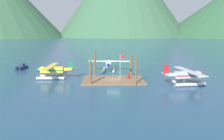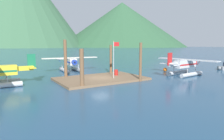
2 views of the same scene
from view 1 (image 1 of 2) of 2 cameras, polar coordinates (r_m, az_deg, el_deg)
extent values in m
plane|color=navy|center=(42.69, 0.37, -2.95)|extent=(1200.00, 1200.00, 0.00)
cube|color=brown|center=(42.66, 0.37, -2.75)|extent=(12.34, 7.99, 0.30)
cylinder|color=brown|center=(38.80, -5.96, -0.88)|extent=(0.50, 0.50, 4.57)
cylinder|color=brown|center=(38.63, 6.59, -0.38)|extent=(0.37, 0.37, 5.32)
cylinder|color=brown|center=(45.85, -4.74, 1.61)|extent=(0.46, 0.46, 5.79)
cylinder|color=brown|center=(46.26, 5.20, 1.19)|extent=(0.44, 0.44, 5.01)
cylinder|color=silver|center=(40.76, 2.24, 0.54)|extent=(0.08, 0.08, 5.16)
cube|color=red|center=(40.48, 2.90, 3.66)|extent=(0.90, 0.03, 0.56)
sphere|color=gold|center=(40.41, 2.26, 4.22)|extent=(0.10, 0.10, 0.10)
cylinder|color=#AD1E19|center=(43.51, 4.48, -1.73)|extent=(0.58, 0.58, 0.88)
torus|color=#AD1E19|center=(43.51, 4.48, -1.73)|extent=(0.62, 0.62, 0.04)
sphere|color=orange|center=(46.69, 18.56, -1.88)|extent=(0.75, 0.75, 0.75)
cylinder|color=#B7BABF|center=(53.33, 0.53, 0.04)|extent=(1.02, 5.63, 0.64)
sphere|color=#B7BABF|center=(50.58, 0.45, -0.51)|extent=(0.64, 0.64, 0.64)
cylinder|color=#B7BABF|center=(53.46, -2.15, 0.06)|extent=(1.02, 5.63, 0.64)
sphere|color=#B7BABF|center=(50.71, -2.38, -0.49)|extent=(0.64, 0.64, 0.64)
cylinder|color=#B7BABF|center=(52.04, 0.50, 0.54)|extent=(0.10, 0.10, 0.70)
cylinder|color=#B7BABF|center=(54.40, 0.57, 0.96)|extent=(0.10, 0.10, 0.70)
cylinder|color=#B7BABF|center=(52.16, -2.25, 0.55)|extent=(0.10, 0.10, 0.70)
cylinder|color=#B7BABF|center=(54.53, -2.06, 0.97)|extent=(0.10, 0.10, 0.70)
cube|color=silver|center=(53.12, -0.81, 1.77)|extent=(1.57, 4.87, 1.20)
cube|color=#1E389E|center=(53.14, -0.81, 1.66)|extent=(1.58, 4.78, 0.24)
cube|color=#283347|center=(52.01, -0.87, 1.96)|extent=(1.13, 1.17, 0.56)
cube|color=silver|center=(52.73, -0.83, 2.44)|extent=(10.47, 2.11, 0.14)
cylinder|color=#1E389E|center=(52.71, 1.56, 2.07)|extent=(0.63, 0.12, 0.84)
cylinder|color=#1E389E|center=(52.93, -3.21, 2.09)|extent=(0.63, 0.12, 0.84)
cylinder|color=#1E389E|center=(50.45, -0.97, 1.33)|extent=(1.00, 0.66, 0.96)
cone|color=black|center=(50.01, -1.00, 1.25)|extent=(0.38, 0.37, 0.36)
cube|color=silver|center=(56.32, -0.65, 2.35)|extent=(0.59, 2.23, 0.56)
cube|color=#1E389E|center=(57.10, -0.61, 3.32)|extent=(0.19, 1.01, 1.90)
cube|color=silver|center=(57.10, -0.61, 2.56)|extent=(3.25, 1.02, 0.10)
cylinder|color=#B7BABF|center=(45.31, -16.40, -2.19)|extent=(5.61, 0.70, 0.64)
sphere|color=#B7BABF|center=(46.13, -19.76, -2.16)|extent=(0.64, 0.64, 0.64)
cylinder|color=#B7BABF|center=(47.68, -15.63, -1.55)|extent=(5.61, 0.70, 0.64)
sphere|color=#B7BABF|center=(48.45, -18.84, -1.54)|extent=(0.64, 0.64, 0.64)
cylinder|color=#B7BABF|center=(45.51, -17.90, -1.35)|extent=(0.10, 0.10, 0.70)
cylinder|color=#B7BABF|center=(44.88, -14.97, -1.36)|extent=(0.10, 0.10, 0.70)
cylinder|color=#B7BABF|center=(47.87, -17.06, -0.76)|extent=(0.10, 0.10, 0.70)
cylinder|color=#B7BABF|center=(47.27, -14.26, -0.76)|extent=(0.10, 0.10, 0.70)
cube|color=yellow|center=(46.20, -16.10, 0.11)|extent=(4.81, 1.29, 1.20)
cube|color=#196B47|center=(46.21, -16.10, -0.02)|extent=(4.72, 1.31, 0.24)
cube|color=#283347|center=(46.43, -17.41, 0.50)|extent=(1.11, 1.07, 0.56)
cube|color=yellow|center=(46.17, -16.50, 0.92)|extent=(1.52, 10.42, 0.14)
cylinder|color=#196B47|center=(44.13, -17.22, 0.04)|extent=(0.09, 0.62, 0.84)
cylinder|color=#196B47|center=(48.32, -15.81, 0.95)|extent=(0.09, 0.62, 0.84)
cylinder|color=#196B47|center=(46.96, -19.29, 0.09)|extent=(0.61, 0.97, 0.96)
cone|color=black|center=(47.11, -19.81, 0.09)|extent=(0.35, 0.36, 0.36)
cube|color=yellow|center=(45.45, -12.15, 0.25)|extent=(2.20, 0.47, 0.56)
cube|color=#196B47|center=(45.15, -11.07, 1.32)|extent=(1.00, 0.13, 1.90)
cube|color=yellow|center=(45.29, -11.16, 0.38)|extent=(0.84, 3.21, 0.10)
cylinder|color=#B7BABF|center=(42.90, 19.01, -3.01)|extent=(5.64, 1.20, 0.64)
sphere|color=#B7BABF|center=(44.22, 22.26, -2.84)|extent=(0.64, 0.64, 0.64)
cylinder|color=#B7BABF|center=(40.75, 20.57, -3.78)|extent=(5.64, 1.20, 0.64)
sphere|color=#B7BABF|center=(42.13, 23.93, -3.57)|extent=(0.64, 0.64, 0.64)
cylinder|color=#B7BABF|center=(43.31, 20.48, -2.07)|extent=(0.10, 0.10, 0.70)
cylinder|color=#B7BABF|center=(42.24, 17.60, -2.20)|extent=(0.10, 0.10, 0.70)
cylinder|color=#B7BABF|center=(41.18, 22.10, -2.79)|extent=(0.10, 0.10, 0.70)
cylinder|color=#B7BABF|center=(40.05, 19.11, -2.94)|extent=(0.10, 0.10, 0.70)
cube|color=silver|center=(41.49, 19.90, -1.21)|extent=(4.90, 1.72, 1.20)
cube|color=#B21E1E|center=(41.51, 19.89, -1.34)|extent=(4.81, 1.73, 0.24)
cube|color=#283347|center=(41.94, 21.24, -0.72)|extent=(1.20, 1.16, 0.56)
cube|color=silver|center=(41.51, 20.32, -0.29)|extent=(2.44, 10.49, 0.14)
cylinder|color=#B21E1E|center=(43.49, 18.95, -0.20)|extent=(0.14, 0.63, 0.84)
cylinder|color=#B21E1E|center=(39.67, 21.76, -1.33)|extent=(0.14, 0.63, 0.84)
cylinder|color=#B21E1E|center=(42.80, 23.11, -1.09)|extent=(0.69, 1.02, 0.96)
cone|color=black|center=(43.03, 23.62, -1.07)|extent=(0.38, 0.39, 0.36)
cube|color=silver|center=(40.08, 15.78, -1.22)|extent=(2.23, 0.66, 0.56)
cube|color=#B21E1E|center=(39.58, 14.64, -0.05)|extent=(1.01, 0.22, 1.90)
cube|color=silver|center=(39.75, 14.73, -1.11)|extent=(1.12, 3.26, 0.10)
cube|color=navy|center=(61.36, -23.51, 0.55)|extent=(2.05, 4.36, 0.70)
sphere|color=navy|center=(63.17, -22.59, 0.87)|extent=(0.70, 0.70, 0.70)
cube|color=#283347|center=(61.51, -23.42, 1.29)|extent=(1.25, 1.34, 0.80)
cube|color=black|center=(59.37, -24.59, 0.42)|extent=(0.40, 0.37, 0.80)
camera|label=2|loc=(21.51, -33.63, -4.25)|focal=30.42mm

